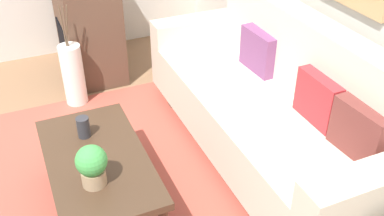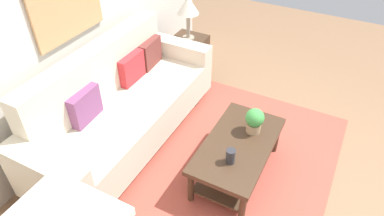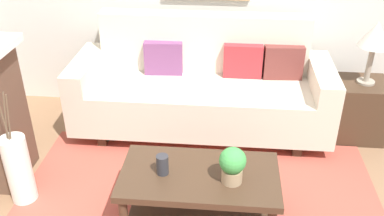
{
  "view_description": "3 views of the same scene",
  "coord_description": "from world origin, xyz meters",
  "px_view_note": "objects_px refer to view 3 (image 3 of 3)",
  "views": [
    {
      "loc": [
        2.21,
        0.11,
        2.22
      ],
      "look_at": [
        -0.09,
        1.11,
        0.55
      ],
      "focal_mm": 41.85,
      "sensor_mm": 36.0,
      "label": 1
    },
    {
      "loc": [
        -2.21,
        -0.26,
        2.7
      ],
      "look_at": [
        0.16,
        0.99,
        0.54
      ],
      "focal_mm": 32.04,
      "sensor_mm": 36.0,
      "label": 2
    },
    {
      "loc": [
        0.19,
        -1.93,
        2.29
      ],
      "look_at": [
        -0.08,
        0.97,
        0.63
      ],
      "focal_mm": 40.28,
      "sensor_mm": 36.0,
      "label": 3
    }
  ],
  "objects_px": {
    "couch": "(202,89)",
    "floor_vase": "(19,170)",
    "throw_pillow_plum": "(164,58)",
    "throw_pillow_maroon": "(283,62)",
    "side_table": "(359,109)",
    "table_lamp": "(375,37)",
    "throw_pillow_crimson": "(243,61)",
    "tabletop_vase": "(162,165)",
    "coffee_table": "(199,186)",
    "potted_plant_tabletop": "(232,164)"
  },
  "relations": [
    {
      "from": "throw_pillow_crimson",
      "to": "floor_vase",
      "type": "height_order",
      "value": "throw_pillow_crimson"
    },
    {
      "from": "couch",
      "to": "potted_plant_tabletop",
      "type": "relative_size",
      "value": 9.07
    },
    {
      "from": "couch",
      "to": "throw_pillow_maroon",
      "type": "xyz_separation_m",
      "value": [
        0.75,
        0.12,
        0.25
      ]
    },
    {
      "from": "throw_pillow_plum",
      "to": "potted_plant_tabletop",
      "type": "height_order",
      "value": "throw_pillow_plum"
    },
    {
      "from": "potted_plant_tabletop",
      "to": "side_table",
      "type": "distance_m",
      "value": 1.82
    },
    {
      "from": "coffee_table",
      "to": "side_table",
      "type": "distance_m",
      "value": 1.91
    },
    {
      "from": "potted_plant_tabletop",
      "to": "table_lamp",
      "type": "xyz_separation_m",
      "value": [
        1.19,
        1.35,
        0.42
      ]
    },
    {
      "from": "throw_pillow_maroon",
      "to": "coffee_table",
      "type": "xyz_separation_m",
      "value": [
        -0.67,
        -1.4,
        -0.37
      ]
    },
    {
      "from": "tabletop_vase",
      "to": "couch",
      "type": "bearing_deg",
      "value": 82.37
    },
    {
      "from": "floor_vase",
      "to": "side_table",
      "type": "bearing_deg",
      "value": 23.07
    },
    {
      "from": "throw_pillow_crimson",
      "to": "floor_vase",
      "type": "bearing_deg",
      "value": -142.0
    },
    {
      "from": "floor_vase",
      "to": "throw_pillow_maroon",
      "type": "bearing_deg",
      "value": 32.53
    },
    {
      "from": "throw_pillow_crimson",
      "to": "tabletop_vase",
      "type": "bearing_deg",
      "value": -111.11
    },
    {
      "from": "couch",
      "to": "side_table",
      "type": "distance_m",
      "value": 1.5
    },
    {
      "from": "table_lamp",
      "to": "tabletop_vase",
      "type": "bearing_deg",
      "value": -141.88
    },
    {
      "from": "couch",
      "to": "potted_plant_tabletop",
      "type": "height_order",
      "value": "couch"
    },
    {
      "from": "throw_pillow_plum",
      "to": "coffee_table",
      "type": "distance_m",
      "value": 1.52
    },
    {
      "from": "table_lamp",
      "to": "throw_pillow_crimson",
      "type": "bearing_deg",
      "value": 173.9
    },
    {
      "from": "throw_pillow_crimson",
      "to": "tabletop_vase",
      "type": "height_order",
      "value": "throw_pillow_crimson"
    },
    {
      "from": "couch",
      "to": "throw_pillow_maroon",
      "type": "bearing_deg",
      "value": 9.43
    },
    {
      "from": "floor_vase",
      "to": "throw_pillow_crimson",
      "type": "bearing_deg",
      "value": 38.0
    },
    {
      "from": "throw_pillow_maroon",
      "to": "tabletop_vase",
      "type": "distance_m",
      "value": 1.71
    },
    {
      "from": "side_table",
      "to": "table_lamp",
      "type": "distance_m",
      "value": 0.71
    },
    {
      "from": "couch",
      "to": "table_lamp",
      "type": "bearing_deg",
      "value": 0.22
    },
    {
      "from": "tabletop_vase",
      "to": "potted_plant_tabletop",
      "type": "relative_size",
      "value": 0.55
    },
    {
      "from": "couch",
      "to": "throw_pillow_plum",
      "type": "height_order",
      "value": "couch"
    },
    {
      "from": "throw_pillow_maroon",
      "to": "floor_vase",
      "type": "xyz_separation_m",
      "value": [
        -2.04,
        -1.3,
        -0.4
      ]
    },
    {
      "from": "tabletop_vase",
      "to": "floor_vase",
      "type": "bearing_deg",
      "value": 173.87
    },
    {
      "from": "couch",
      "to": "floor_vase",
      "type": "distance_m",
      "value": 1.75
    },
    {
      "from": "throw_pillow_plum",
      "to": "tabletop_vase",
      "type": "xyz_separation_m",
      "value": [
        0.2,
        -1.42,
        -0.18
      ]
    },
    {
      "from": "throw_pillow_maroon",
      "to": "table_lamp",
      "type": "distance_m",
      "value": 0.81
    },
    {
      "from": "throw_pillow_plum",
      "to": "floor_vase",
      "type": "distance_m",
      "value": 1.64
    },
    {
      "from": "throw_pillow_plum",
      "to": "table_lamp",
      "type": "bearing_deg",
      "value": -3.65
    },
    {
      "from": "floor_vase",
      "to": "coffee_table",
      "type": "bearing_deg",
      "value": -4.25
    },
    {
      "from": "tabletop_vase",
      "to": "side_table",
      "type": "bearing_deg",
      "value": 38.12
    },
    {
      "from": "coffee_table",
      "to": "side_table",
      "type": "bearing_deg",
      "value": 42.39
    },
    {
      "from": "throw_pillow_maroon",
      "to": "side_table",
      "type": "relative_size",
      "value": 0.64
    },
    {
      "from": "tabletop_vase",
      "to": "throw_pillow_plum",
      "type": "bearing_deg",
      "value": 98.07
    },
    {
      "from": "coffee_table",
      "to": "table_lamp",
      "type": "bearing_deg",
      "value": 42.39
    },
    {
      "from": "couch",
      "to": "side_table",
      "type": "relative_size",
      "value": 4.24
    },
    {
      "from": "throw_pillow_crimson",
      "to": "throw_pillow_maroon",
      "type": "distance_m",
      "value": 0.38
    },
    {
      "from": "side_table",
      "to": "throw_pillow_maroon",
      "type": "bearing_deg",
      "value": 170.83
    },
    {
      "from": "couch",
      "to": "throw_pillow_plum",
      "type": "distance_m",
      "value": 0.47
    },
    {
      "from": "table_lamp",
      "to": "floor_vase",
      "type": "height_order",
      "value": "table_lamp"
    },
    {
      "from": "floor_vase",
      "to": "throw_pillow_plum",
      "type": "bearing_deg",
      "value": 54.88
    },
    {
      "from": "side_table",
      "to": "floor_vase",
      "type": "distance_m",
      "value": 3.02
    },
    {
      "from": "coffee_table",
      "to": "potted_plant_tabletop",
      "type": "distance_m",
      "value": 0.34
    },
    {
      "from": "coffee_table",
      "to": "table_lamp",
      "type": "relative_size",
      "value": 1.93
    },
    {
      "from": "throw_pillow_crimson",
      "to": "side_table",
      "type": "distance_m",
      "value": 1.19
    },
    {
      "from": "table_lamp",
      "to": "floor_vase",
      "type": "distance_m",
      "value": 3.1
    }
  ]
}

